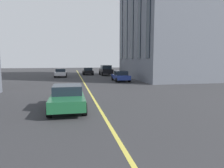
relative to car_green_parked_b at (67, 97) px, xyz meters
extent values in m
cube|color=#D8C64C|center=(6.43, -1.79, -0.70)|extent=(80.00, 0.16, 0.01)
cube|color=#1E6038|center=(-0.05, 0.00, -0.11)|extent=(4.40, 1.80, 0.55)
cube|color=#19232D|center=(0.17, 0.00, 0.42)|extent=(1.85, 1.58, 0.50)
cylinder|color=black|center=(-1.50, -0.86, -0.38)|extent=(0.64, 0.22, 0.64)
cylinder|color=black|center=(-1.50, 0.86, -0.38)|extent=(0.64, 0.22, 0.64)
cylinder|color=black|center=(1.40, -0.86, -0.38)|extent=(0.64, 0.22, 0.64)
cylinder|color=black|center=(1.40, 0.86, -0.38)|extent=(0.64, 0.22, 0.64)
cube|color=black|center=(28.16, -3.46, -0.11)|extent=(4.40, 1.80, 0.55)
cube|color=#19232D|center=(27.94, -3.46, 0.42)|extent=(1.85, 1.58, 0.50)
cylinder|color=black|center=(29.61, -2.59, -0.38)|extent=(0.64, 0.22, 0.64)
cylinder|color=black|center=(29.61, -4.32, -0.38)|extent=(0.64, 0.22, 0.64)
cylinder|color=black|center=(26.71, -2.59, -0.38)|extent=(0.64, 0.22, 0.64)
cylinder|color=black|center=(26.71, -4.32, -0.38)|extent=(0.64, 0.22, 0.64)
cube|color=silver|center=(23.61, 1.48, -0.11)|extent=(4.40, 1.80, 0.55)
cube|color=#19232D|center=(23.83, 1.48, 0.42)|extent=(1.85, 1.58, 0.50)
cylinder|color=black|center=(22.16, 0.62, -0.38)|extent=(0.64, 0.22, 0.64)
cylinder|color=black|center=(22.16, 2.35, -0.38)|extent=(0.64, 0.22, 0.64)
cylinder|color=black|center=(25.06, 0.62, -0.38)|extent=(0.64, 0.22, 0.64)
cylinder|color=black|center=(25.06, 2.35, -0.38)|extent=(0.64, 0.22, 0.64)
cube|color=black|center=(26.03, -6.69, 0.08)|extent=(4.70, 1.95, 0.80)
cube|color=#19232D|center=(26.03, -6.69, 0.83)|extent=(2.58, 1.72, 0.70)
cylinder|color=black|center=(27.58, -5.76, -0.32)|extent=(0.76, 0.27, 0.76)
cylinder|color=black|center=(27.58, -7.63, -0.32)|extent=(0.76, 0.27, 0.76)
cylinder|color=black|center=(24.47, -5.76, -0.32)|extent=(0.76, 0.27, 0.76)
cylinder|color=black|center=(24.47, -7.63, -0.32)|extent=(0.76, 0.27, 0.76)
cube|color=navy|center=(14.53, -6.69, -0.13)|extent=(3.90, 1.75, 0.55)
cube|color=#19232D|center=(14.34, -6.69, 0.42)|extent=(1.64, 1.54, 0.55)
cylinder|color=black|center=(15.82, -5.85, -0.40)|extent=(0.60, 0.21, 0.60)
cylinder|color=black|center=(15.82, -7.53, -0.40)|extent=(0.60, 0.21, 0.60)
cylinder|color=black|center=(13.24, -5.85, -0.40)|extent=(0.60, 0.21, 0.60)
cylinder|color=black|center=(13.24, -7.53, -0.40)|extent=(0.60, 0.21, 0.60)
cube|color=slate|center=(17.88, -14.21, 10.11)|extent=(16.10, 9.84, 21.62)
cube|color=#19232D|center=(17.88, -9.24, 10.54)|extent=(1.10, 0.10, 16.43)
cube|color=#19232D|center=(21.10, -9.24, 10.54)|extent=(1.10, 0.10, 16.43)
cube|color=#19232D|center=(24.32, -9.24, 10.54)|extent=(1.10, 0.10, 16.43)
camera|label=1|loc=(-11.56, -0.23, 2.07)|focal=32.45mm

